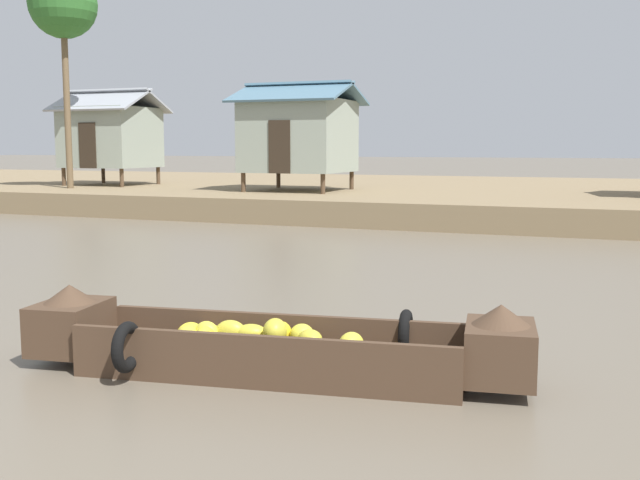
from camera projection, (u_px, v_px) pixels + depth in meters
name	position (u px, v px, depth m)	size (l,w,h in m)	color
ground_plane	(323.00, 293.00, 12.14)	(300.00, 300.00, 0.00)	#665B4C
riverbank_strip	(498.00, 196.00, 29.78)	(160.00, 20.00, 0.77)	#7F6B4C
banana_boat	(269.00, 345.00, 7.76)	(5.35, 2.10, 0.86)	#473323
stilt_house_left	(111.00, 136.00, 30.88)	(3.94, 3.42, 3.93)	#4C3826
stilt_house_mid_left	(299.00, 134.00, 26.84)	(4.11, 3.84, 3.88)	#4C3826
palm_tree_near	(63.00, 6.00, 27.79)	(2.53, 2.53, 8.13)	brown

